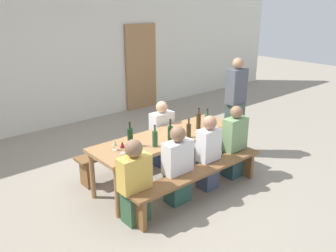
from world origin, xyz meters
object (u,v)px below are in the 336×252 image
Objects in this scene: seated_guest_far_0 at (162,135)px; standing_host at (235,109)px; wine_bottle_1 at (130,137)px; seated_guest_near_0 at (135,184)px; wooden_door at (141,67)px; wine_bottle_2 at (189,130)px; wine_bottle_5 at (155,138)px; wine_glass_1 at (122,145)px; wine_glass_2 at (115,143)px; seated_guest_near_1 at (178,167)px; tasting_table at (168,140)px; wine_bottle_3 at (199,121)px; bench_far at (141,146)px; seated_guest_near_2 at (208,154)px; wine_bottle_0 at (170,134)px; wine_glass_0 at (178,136)px; seated_guest_near_3 at (234,144)px; bench_near at (200,175)px; wine_bottle_4 at (207,120)px.

standing_host is at bearing 69.45° from seated_guest_far_0.
wine_bottle_1 is 0.75m from seated_guest_near_0.
wine_bottle_2 is at bearing -117.01° from wooden_door.
standing_host is (1.40, 0.29, -0.02)m from wine_bottle_2.
standing_host is (1.98, 0.24, -0.03)m from wine_bottle_5.
wooden_door is at bearing 50.49° from wine_glass_1.
wine_glass_2 is 0.90m from seated_guest_near_1.
wine_bottle_1 is 0.31× the size of seated_guest_near_1.
wine_glass_1 is 0.10× the size of standing_host.
seated_guest_near_0 is 0.99× the size of seated_guest_far_0.
tasting_table is 0.60m from wine_bottle_3.
seated_guest_far_0 is (1.30, 1.05, -0.00)m from seated_guest_near_0.
wine_glass_2 is (-0.88, -0.62, 0.50)m from bench_far.
seated_guest_near_2 is (0.32, -0.52, -0.14)m from tasting_table.
wine_bottle_5 is at bearing -26.60° from wine_glass_2.
wine_bottle_0 reaches higher than wine_glass_0.
seated_guest_near_2 is at bearing -30.58° from wine_bottle_1.
seated_guest_near_3 is at bearing -20.17° from wine_bottle_1.
seated_guest_near_1 reaches higher than wine_glass_0.
bench_far is 13.91× the size of wine_glass_0.
wine_bottle_5 reaches higher than bench_near.
tasting_table is 1.04× the size of bench_near.
wine_bottle_1 is at bearing -2.27° from wine_glass_2.
seated_guest_near_1 is (0.58, -0.42, -0.34)m from wine_glass_1.
bench_far is at bearing 131.61° from wine_bottle_4.
wine_bottle_0 is at bearing 8.90° from standing_host.
bench_far is 2.03× the size of seated_guest_near_2.
wine_glass_2 is at bearing 177.73° from wine_bottle_1.
wine_bottle_2 is 1.75× the size of wine_glass_0.
wine_glass_2 is at bearing 46.46° from seated_guest_near_1.
wine_glass_2 reaches higher than bench_far.
wooden_door reaches higher than tasting_table.
wine_bottle_0 is (-0.15, 0.45, 0.51)m from bench_near.
standing_host is at bearing -21.55° from bench_far.
tasting_table is at bearing 56.30° from wine_bottle_0.
seated_guest_far_0 is (0.46, 0.75, -0.36)m from wine_bottle_0.
standing_host is at bearing -98.12° from wooden_door.
wooden_door is at bearing 149.11° from seated_guest_far_0.
seated_guest_near_1 is 1.18m from seated_guest_near_3.
seated_guest_near_2 is (-0.24, -0.45, -0.34)m from wine_bottle_3.
wine_bottle_2 reaches higher than wine_glass_0.
wine_bottle_5 reaches higher than wine_glass_2.
wine_bottle_1 is 0.31× the size of seated_guest_near_2.
seated_guest_near_1 is at bearing -36.07° from wine_glass_1.
wine_glass_0 is 0.56m from seated_guest_near_2.
bench_near is at bearing -76.90° from wine_glass_0.
wine_bottle_5 is at bearing -114.64° from bench_far.
wine_bottle_2 is at bearing 25.23° from seated_guest_near_2.
standing_host reaches higher than wine_bottle_2.
wooden_door reaches higher than wine_bottle_2.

